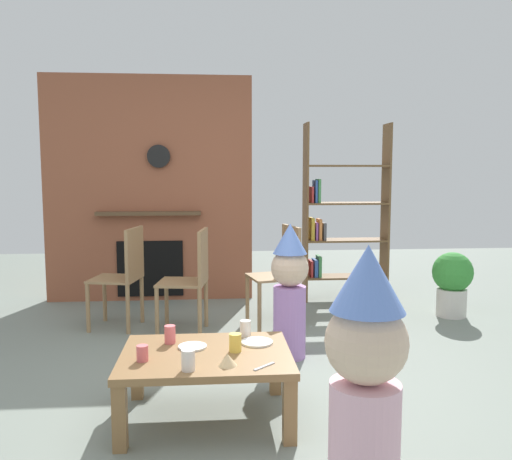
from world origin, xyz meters
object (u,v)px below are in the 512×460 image
(dining_chair_middle, at_px, (193,274))
(dining_chair_right, at_px, (282,269))
(potted_plant_tall, at_px, (452,280))
(paper_plate_front, at_px, (257,342))
(birthday_cake_slice, at_px, (228,360))
(bookshelf, at_px, (339,220))
(paper_cup_near_right, at_px, (235,343))
(paper_cup_far_left, at_px, (142,353))
(child_with_cone_hat, at_px, (365,385))
(coffee_table, at_px, (206,363))
(paper_cup_far_right, at_px, (245,328))
(paper_plate_rear, at_px, (193,347))
(paper_cup_near_left, at_px, (188,360))
(child_in_pink, at_px, (290,287))
(dining_chair_left, at_px, (125,271))
(paper_cup_center, at_px, (170,334))

(dining_chair_middle, distance_m, dining_chair_right, 0.83)
(dining_chair_middle, relative_size, potted_plant_tall, 1.45)
(paper_plate_front, xyz_separation_m, birthday_cake_slice, (-0.18, -0.35, 0.03))
(bookshelf, xyz_separation_m, paper_cup_near_right, (-1.24, -2.73, -0.43))
(paper_cup_far_left, distance_m, child_with_cone_hat, 1.32)
(coffee_table, relative_size, dining_chair_middle, 1.05)
(paper_plate_front, bearing_deg, paper_cup_far_right, 113.36)
(paper_plate_rear, xyz_separation_m, birthday_cake_slice, (0.19, -0.30, 0.03))
(paper_cup_near_left, distance_m, paper_plate_front, 0.56)
(potted_plant_tall, bearing_deg, coffee_table, -139.93)
(paper_plate_front, height_order, child_in_pink, child_in_pink)
(paper_cup_far_right, height_order, dining_chair_left, dining_chair_left)
(birthday_cake_slice, xyz_separation_m, dining_chair_right, (0.56, 2.07, 0.09))
(paper_plate_rear, xyz_separation_m, dining_chair_right, (0.75, 1.77, 0.12))
(coffee_table, xyz_separation_m, paper_cup_center, (-0.21, 0.18, 0.11))
(child_in_pink, distance_m, dining_chair_left, 1.61)
(paper_cup_far_right, height_order, child_in_pink, child_in_pink)
(paper_cup_near_right, distance_m, child_in_pink, 1.06)
(paper_plate_rear, bearing_deg, paper_plate_front, 7.32)
(paper_cup_far_left, height_order, birthday_cake_slice, paper_cup_far_left)
(coffee_table, relative_size, child_with_cone_hat, 0.84)
(paper_cup_far_left, height_order, child_with_cone_hat, child_with_cone_hat)
(child_with_cone_hat, bearing_deg, child_in_pink, -31.08)
(dining_chair_right, bearing_deg, paper_cup_far_right, 61.57)
(paper_cup_far_right, bearing_deg, paper_plate_front, -66.64)
(paper_plate_front, bearing_deg, paper_cup_center, 175.35)
(paper_cup_far_right, bearing_deg, dining_chair_right, 74.74)
(paper_cup_far_left, height_order, potted_plant_tall, potted_plant_tall)
(paper_cup_near_left, distance_m, paper_cup_center, 0.46)
(paper_plate_front, bearing_deg, child_with_cone_hat, -74.90)
(paper_cup_center, height_order, paper_cup_far_left, paper_cup_center)
(coffee_table, height_order, paper_plate_rear, paper_plate_rear)
(paper_cup_far_right, relative_size, paper_plate_front, 0.52)
(birthday_cake_slice, bearing_deg, potted_plant_tall, 44.44)
(paper_cup_center, bearing_deg, paper_plate_rear, -33.76)
(paper_plate_front, distance_m, child_in_pink, 0.89)
(bookshelf, height_order, birthday_cake_slice, bookshelf)
(paper_cup_far_right, distance_m, birthday_cake_slice, 0.51)
(birthday_cake_slice, distance_m, dining_chair_left, 2.22)
(dining_chair_left, distance_m, potted_plant_tall, 3.08)
(paper_cup_near_right, xyz_separation_m, paper_cup_far_left, (-0.50, -0.11, -0.01))
(paper_cup_center, relative_size, dining_chair_middle, 0.12)
(paper_cup_center, distance_m, paper_cup_far_left, 0.31)
(paper_cup_center, bearing_deg, dining_chair_right, 62.29)
(paper_cup_far_right, xyz_separation_m, dining_chair_left, (-0.97, 1.56, 0.08))
(paper_cup_far_left, xyz_separation_m, dining_chair_left, (-0.40, 1.95, 0.08))
(paper_plate_front, height_order, paper_plate_rear, same)
(paper_plate_rear, height_order, child_with_cone_hat, child_with_cone_hat)
(coffee_table, bearing_deg, paper_cup_center, 139.77)
(paper_cup_far_left, relative_size, birthday_cake_slice, 0.86)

